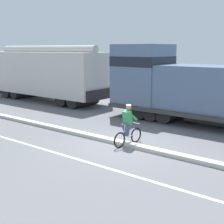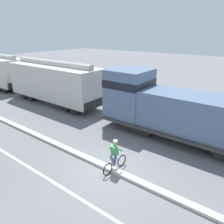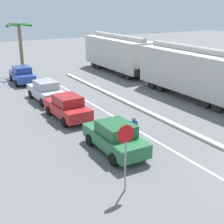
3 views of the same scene
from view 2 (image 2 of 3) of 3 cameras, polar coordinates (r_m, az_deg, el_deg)
ground_plane at (r=11.65m, az=-0.58°, el=-14.89°), size 120.00×120.00×0.00m
median_curb at (r=15.52m, az=-18.44°, el=-6.08°), size 0.36×36.00×0.16m
lane_stripe at (r=14.55m, az=-26.20°, el=-9.42°), size 0.14×36.00×0.01m
locomotive at (r=14.72m, az=16.11°, el=0.00°), size 3.10×11.61×4.20m
hopper_car_lead at (r=21.87m, az=-14.89°, el=7.47°), size 2.90×10.60×4.18m
cyclist at (r=11.16m, az=0.71°, el=-11.61°), size 1.71×0.50×1.71m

